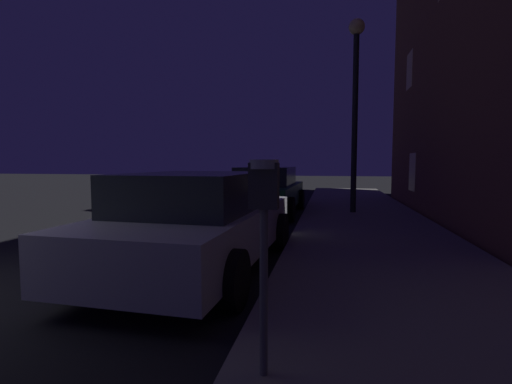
% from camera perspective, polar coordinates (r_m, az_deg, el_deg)
% --- Properties ---
extents(sidewalk, '(3.20, 36.00, 0.15)m').
position_cam_1_polar(sidewalk, '(3.36, 27.22, -22.67)').
color(sidewalk, slate).
rests_on(sidewalk, ground).
extents(parking_meter, '(0.19, 0.19, 1.45)m').
position_cam_1_polar(parking_meter, '(2.45, 1.20, -3.38)').
color(parking_meter, '#59595B').
rests_on(parking_meter, sidewalk).
extents(car_silver, '(2.27, 4.64, 1.43)m').
position_cam_1_polar(car_silver, '(5.58, -8.66, -4.48)').
color(car_silver, '#B7B7BF').
rests_on(car_silver, ground).
extents(car_green, '(2.09, 4.37, 1.43)m').
position_cam_1_polar(car_green, '(11.40, 1.66, 0.18)').
color(car_green, '#19592D').
rests_on(car_green, ground).
extents(street_lamp, '(0.44, 0.44, 5.38)m').
position_cam_1_polar(street_lamp, '(11.20, 14.94, 15.44)').
color(street_lamp, black).
rests_on(street_lamp, sidewalk).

